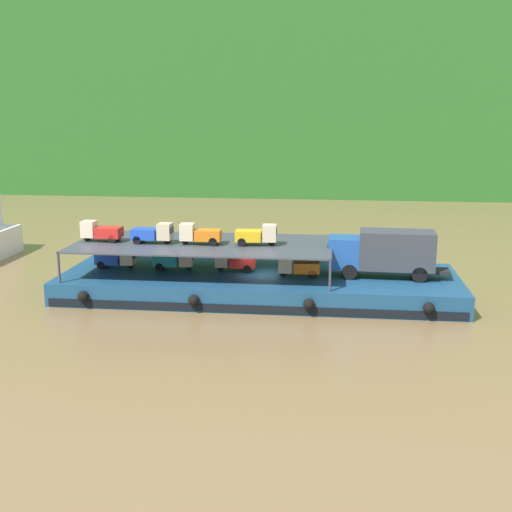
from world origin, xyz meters
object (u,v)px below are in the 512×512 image
mini_truck_lower_stern (117,258)px  mini_truck_upper_stern (101,231)px  mini_truck_upper_mid (153,233)px  mini_truck_lower_aft (174,260)px  cargo_barge (259,284)px  mini_truck_lower_mid (235,261)px  mini_truck_upper_fore (200,234)px  mini_truck_upper_bow (257,235)px  covered_lorry (384,252)px  mini_truck_lower_fore (298,266)px

mini_truck_lower_stern → mini_truck_upper_stern: (-0.78, -0.69, 2.00)m
mini_truck_upper_mid → mini_truck_lower_aft: bearing=38.4°
mini_truck_lower_stern → mini_truck_lower_aft: size_ratio=0.99×
mini_truck_lower_aft → mini_truck_upper_mid: bearing=-141.6°
cargo_barge → mini_truck_lower_stern: 10.18m
mini_truck_upper_stern → mini_truck_upper_mid: same height
mini_truck_lower_stern → mini_truck_lower_mid: size_ratio=0.99×
mini_truck_upper_fore → mini_truck_upper_bow: same height
mini_truck_lower_stern → mini_truck_upper_bow: bearing=-4.4°
covered_lorry → mini_truck_upper_fore: mini_truck_upper_fore is taller
mini_truck_lower_aft → mini_truck_upper_fore: bearing=-24.6°
mini_truck_upper_stern → mini_truck_upper_fore: (6.90, -0.24, 0.00)m
mini_truck_upper_mid → cargo_barge: bearing=3.3°
mini_truck_lower_stern → mini_truck_lower_fore: size_ratio=0.99×
covered_lorry → mini_truck_lower_aft: 14.24m
mini_truck_lower_fore → mini_truck_upper_mid: size_ratio=1.00×
covered_lorry → mini_truck_upper_fore: size_ratio=2.86×
mini_truck_lower_mid → mini_truck_lower_fore: bearing=-13.5°
mini_truck_upper_fore → mini_truck_lower_fore: bearing=-0.3°
mini_truck_lower_stern → mini_truck_lower_mid: same height
mini_truck_upper_stern → mini_truck_upper_bow: bearing=-0.4°
mini_truck_lower_mid → mini_truck_lower_fore: size_ratio=1.00×
cargo_barge → mini_truck_lower_aft: 6.14m
mini_truck_upper_stern → mini_truck_upper_fore: size_ratio=1.00×
mini_truck_lower_stern → mini_truck_lower_fore: same height
mini_truck_lower_fore → cargo_barge: bearing=170.8°
cargo_barge → mini_truck_upper_mid: 7.93m
mini_truck_lower_mid → mini_truck_lower_fore: 4.51m
cargo_barge → covered_lorry: size_ratio=3.34×
covered_lorry → cargo_barge: bearing=-179.7°
cargo_barge → mini_truck_lower_fore: 3.03m
covered_lorry → mini_truck_upper_stern: (-19.10, -0.18, 1.00)m
mini_truck_upper_stern → mini_truck_upper_bow: size_ratio=1.00×
mini_truck_lower_fore → mini_truck_lower_stern: bearing=175.6°
covered_lorry → mini_truck_upper_bow: 8.44m
covered_lorry → mini_truck_upper_fore: bearing=-178.0°
mini_truck_upper_mid → mini_truck_upper_bow: size_ratio=1.00×
mini_truck_upper_mid → mini_truck_upper_fore: bearing=0.4°
cargo_barge → mini_truck_upper_fore: 5.25m
mini_truck_lower_aft → mini_truck_upper_mid: (-1.18, -0.94, 2.00)m
cargo_barge → covered_lorry: 8.60m
mini_truck_upper_mid → mini_truck_upper_fore: same height
mini_truck_lower_aft → mini_truck_upper_fore: 2.97m
mini_truck_lower_mid → covered_lorry: bearing=-3.4°
mini_truck_upper_stern → mini_truck_upper_fore: 6.90m
mini_truck_lower_fore → mini_truck_upper_stern: mini_truck_upper_stern is taller
covered_lorry → mini_truck_upper_stern: mini_truck_upper_stern is taller
mini_truck_upper_stern → covered_lorry: bearing=0.6°
covered_lorry → mini_truck_lower_mid: covered_lorry is taller
mini_truck_lower_mid → mini_truck_upper_mid: size_ratio=1.00×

